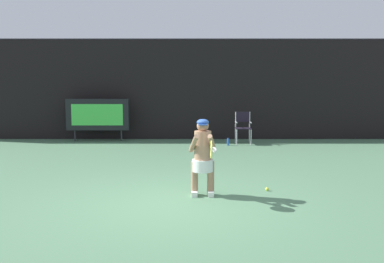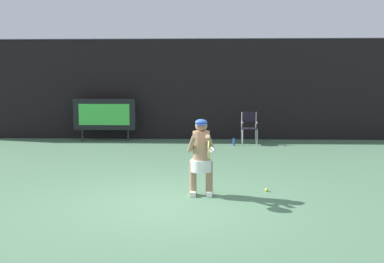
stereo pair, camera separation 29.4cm
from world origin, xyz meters
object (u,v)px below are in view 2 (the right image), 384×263
(tennis_racket, at_px, (209,150))
(water_bottle, at_px, (234,142))
(tennis_player, at_px, (201,155))
(scoreboard, at_px, (105,114))
(umpire_chair, at_px, (249,126))
(tennis_ball_loose, at_px, (267,190))

(tennis_racket, bearing_deg, water_bottle, 73.38)
(tennis_player, bearing_deg, tennis_racket, -76.44)
(scoreboard, relative_size, tennis_racket, 3.65)
(scoreboard, bearing_deg, water_bottle, -12.66)
(umpire_chair, height_order, water_bottle, umpire_chair)
(tennis_ball_loose, bearing_deg, water_bottle, 92.46)
(scoreboard, distance_m, tennis_racket, 8.63)
(water_bottle, height_order, tennis_ball_loose, water_bottle)
(umpire_chair, distance_m, tennis_ball_loose, 6.37)
(tennis_player, bearing_deg, scoreboard, 115.85)
(tennis_racket, bearing_deg, umpire_chair, 69.59)
(umpire_chair, xyz_separation_m, tennis_ball_loose, (-0.28, -6.34, -0.58))
(water_bottle, distance_m, tennis_ball_loose, 5.95)
(scoreboard, height_order, tennis_ball_loose, scoreboard)
(tennis_player, relative_size, tennis_racket, 2.35)
(umpire_chair, bearing_deg, tennis_racket, -101.03)
(scoreboard, xyz_separation_m, water_bottle, (4.52, -1.02, -0.82))
(tennis_ball_loose, bearing_deg, tennis_racket, -142.48)
(water_bottle, relative_size, tennis_player, 0.19)
(water_bottle, height_order, tennis_racket, tennis_racket)
(tennis_player, relative_size, tennis_ball_loose, 20.84)
(water_bottle, bearing_deg, scoreboard, 167.34)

